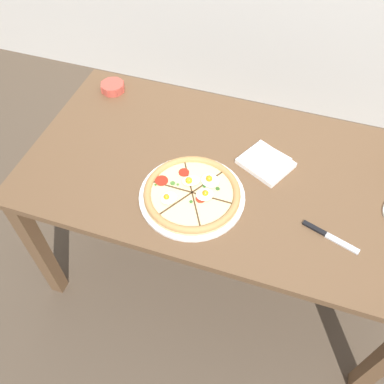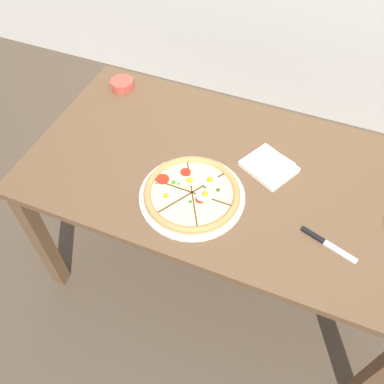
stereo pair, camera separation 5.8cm
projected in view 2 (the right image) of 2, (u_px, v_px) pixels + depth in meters
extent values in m
plane|color=brown|center=(220.00, 266.00, 2.11)|extent=(12.00, 12.00, 0.00)
cube|color=brown|center=(230.00, 174.00, 1.54)|extent=(1.54, 0.83, 0.03)
cube|color=brown|center=(42.00, 241.00, 1.79)|extent=(0.06, 0.06, 0.72)
cube|color=brown|center=(381.00, 371.00, 1.45)|extent=(0.06, 0.06, 0.72)
cube|color=brown|center=(121.00, 134.00, 2.21)|extent=(0.06, 0.06, 0.72)
cylinder|color=white|center=(192.00, 196.00, 1.44)|extent=(0.38, 0.38, 0.01)
cylinder|color=#E5C684|center=(192.00, 194.00, 1.44)|extent=(0.34, 0.34, 0.01)
cylinder|color=beige|center=(192.00, 193.00, 1.43)|extent=(0.30, 0.30, 0.00)
torus|color=tan|center=(192.00, 193.00, 1.43)|extent=(0.34, 0.34, 0.03)
cube|color=#472D19|center=(175.00, 203.00, 1.40)|extent=(0.08, 0.13, 0.00)
cube|color=#472D19|center=(195.00, 210.00, 1.38)|extent=(0.08, 0.13, 0.00)
cube|color=#472D19|center=(212.00, 199.00, 1.41)|extent=(0.15, 0.01, 0.00)
cube|color=#472D19|center=(209.00, 183.00, 1.46)|extent=(0.08, 0.13, 0.00)
cube|color=#472D19|center=(190.00, 176.00, 1.47)|extent=(0.08, 0.13, 0.00)
cube|color=#472D19|center=(173.00, 186.00, 1.45)|extent=(0.15, 0.01, 0.00)
cylinder|color=red|center=(200.00, 199.00, 1.41)|extent=(0.04, 0.04, 0.00)
cylinder|color=red|center=(186.00, 172.00, 1.49)|extent=(0.04, 0.04, 0.00)
cylinder|color=red|center=(163.00, 179.00, 1.46)|extent=(0.05, 0.05, 0.00)
ellipsoid|color=white|center=(169.00, 197.00, 1.41)|extent=(0.07, 0.08, 0.01)
sphere|color=orange|center=(166.00, 196.00, 1.40)|extent=(0.02, 0.02, 0.02)
ellipsoid|color=white|center=(204.00, 195.00, 1.41)|extent=(0.08, 0.08, 0.01)
sphere|color=orange|center=(205.00, 194.00, 1.41)|extent=(0.02, 0.02, 0.02)
ellipsoid|color=white|center=(211.00, 181.00, 1.45)|extent=(0.09, 0.08, 0.01)
sphere|color=orange|center=(210.00, 180.00, 1.45)|extent=(0.02, 0.02, 0.02)
ellipsoid|color=white|center=(192.00, 181.00, 1.45)|extent=(0.08, 0.07, 0.01)
sphere|color=#F4AD1E|center=(190.00, 180.00, 1.44)|extent=(0.03, 0.03, 0.03)
cylinder|color=#477A2D|center=(179.00, 184.00, 1.45)|extent=(0.01, 0.01, 0.00)
cylinder|color=#2D5B1E|center=(218.00, 190.00, 1.43)|extent=(0.02, 0.02, 0.00)
cylinder|color=#386B23|center=(205.00, 187.00, 1.44)|extent=(0.01, 0.01, 0.00)
cylinder|color=#386B23|center=(156.00, 183.00, 1.45)|extent=(0.01, 0.01, 0.00)
cylinder|color=#477A2D|center=(174.00, 182.00, 1.45)|extent=(0.02, 0.02, 0.00)
cylinder|color=#2D5B1E|center=(204.00, 197.00, 1.41)|extent=(0.02, 0.02, 0.00)
cylinder|color=#386B23|center=(190.00, 202.00, 1.40)|extent=(0.01, 0.01, 0.00)
cylinder|color=#C64C3D|center=(122.00, 84.00, 1.82)|extent=(0.10, 0.10, 0.04)
cylinder|color=#AD1423|center=(122.00, 83.00, 1.82)|extent=(0.08, 0.08, 0.02)
cylinder|color=#C64C3D|center=(132.00, 87.00, 1.81)|extent=(0.01, 0.01, 0.04)
cylinder|color=#C64C3D|center=(133.00, 81.00, 1.84)|extent=(0.01, 0.01, 0.04)
cylinder|color=#C64C3D|center=(128.00, 78.00, 1.85)|extent=(0.01, 0.01, 0.04)
cylinder|color=#C64C3D|center=(119.00, 78.00, 1.85)|extent=(0.01, 0.01, 0.04)
cylinder|color=#C64C3D|center=(112.00, 81.00, 1.84)|extent=(0.01, 0.01, 0.04)
cylinder|color=#C64C3D|center=(111.00, 87.00, 1.81)|extent=(0.01, 0.01, 0.04)
cylinder|color=#C64C3D|center=(117.00, 91.00, 1.80)|extent=(0.01, 0.01, 0.04)
cylinder|color=#C64C3D|center=(126.00, 91.00, 1.80)|extent=(0.01, 0.01, 0.04)
cube|color=white|center=(269.00, 167.00, 1.53)|extent=(0.23, 0.22, 0.02)
cube|color=white|center=(270.00, 163.00, 1.51)|extent=(0.18, 0.17, 0.02)
cube|color=silver|center=(340.00, 252.00, 1.31)|extent=(0.12, 0.05, 0.01)
cube|color=black|center=(313.00, 235.00, 1.35)|extent=(0.08, 0.04, 0.01)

